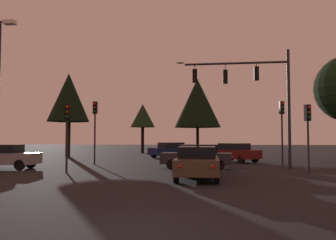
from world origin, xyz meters
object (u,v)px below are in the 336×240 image
(car_crossing_right, at_px, (197,156))
(tree_left_far, at_px, (69,98))
(traffic_light_corner_right, at_px, (308,124))
(traffic_light_median, at_px, (67,124))
(tree_center_horizon, at_px, (197,103))
(car_crossing_left, at_px, (3,156))
(car_far_lane, at_px, (170,150))
(car_parked_lot, at_px, (235,152))
(traffic_light_corner_left, at_px, (282,120))
(traffic_light_far_side, at_px, (95,120))
(car_nearside_lane, at_px, (197,162))
(tree_behind_sign, at_px, (143,116))
(traffic_signal_mast_arm, at_px, (252,87))

(car_crossing_right, height_order, tree_left_far, tree_left_far)
(traffic_light_corner_right, height_order, car_crossing_right, traffic_light_corner_right)
(traffic_light_median, xyz_separation_m, tree_center_horizon, (6.50, 21.69, 3.27))
(traffic_light_median, xyz_separation_m, car_crossing_left, (-4.81, 1.67, -1.93))
(traffic_light_median, height_order, car_far_lane, traffic_light_median)
(car_far_lane, bearing_deg, car_parked_lot, -43.52)
(traffic_light_corner_left, xyz_separation_m, traffic_light_far_side, (-13.39, -0.60, 0.05))
(traffic_light_far_side, height_order, car_nearside_lane, traffic_light_far_side)
(car_crossing_left, relative_size, car_parked_lot, 1.06)
(car_crossing_left, distance_m, car_crossing_right, 12.04)
(tree_behind_sign, xyz_separation_m, tree_center_horizon, (7.36, -5.02, 1.12))
(traffic_light_median, distance_m, car_parked_lot, 14.36)
(traffic_light_corner_right, bearing_deg, traffic_light_far_side, 160.31)
(traffic_light_corner_right, xyz_separation_m, tree_behind_sign, (-14.13, 25.55, 2.20))
(traffic_signal_mast_arm, distance_m, traffic_light_median, 11.76)
(traffic_signal_mast_arm, height_order, traffic_light_corner_right, traffic_signal_mast_arm)
(traffic_light_corner_left, bearing_deg, car_crossing_left, -164.36)
(traffic_light_median, relative_size, car_crossing_right, 0.85)
(traffic_light_median, bearing_deg, tree_behind_sign, 91.84)
(traffic_light_far_side, bearing_deg, car_nearside_lane, -47.65)
(traffic_light_corner_left, bearing_deg, traffic_light_far_side, -177.44)
(tree_left_far, distance_m, tree_center_horizon, 14.29)
(traffic_signal_mast_arm, xyz_separation_m, tree_behind_sign, (-11.53, 22.46, -0.37))
(traffic_signal_mast_arm, distance_m, car_crossing_left, 16.31)
(traffic_signal_mast_arm, relative_size, traffic_light_corner_left, 1.68)
(tree_center_horizon, bearing_deg, tree_left_far, -160.30)
(car_nearside_lane, bearing_deg, tree_behind_sign, 105.73)
(traffic_light_far_side, xyz_separation_m, car_far_lane, (4.43, 9.76, -2.45))
(car_crossing_left, relative_size, tree_left_far, 0.49)
(traffic_signal_mast_arm, bearing_deg, traffic_light_corner_right, -49.95)
(car_nearside_lane, bearing_deg, tree_center_horizon, 92.04)
(car_nearside_lane, distance_m, tree_center_horizon, 24.74)
(car_parked_lot, bearing_deg, car_nearside_lane, -101.51)
(traffic_signal_mast_arm, xyz_separation_m, traffic_light_corner_right, (2.60, -3.09, -2.57))
(car_crossing_right, height_order, car_parked_lot, same)
(traffic_light_far_side, relative_size, car_nearside_lane, 0.99)
(car_far_lane, relative_size, tree_behind_sign, 0.66)
(traffic_light_median, relative_size, car_parked_lot, 0.92)
(traffic_light_corner_left, distance_m, car_nearside_lane, 10.98)
(traffic_light_corner_right, distance_m, traffic_light_far_side, 14.55)
(traffic_light_far_side, relative_size, car_parked_lot, 1.11)
(traffic_light_far_side, xyz_separation_m, tree_left_far, (-6.53, 10.82, 2.98))
(traffic_signal_mast_arm, relative_size, tree_left_far, 0.86)
(car_nearside_lane, bearing_deg, traffic_light_far_side, 132.35)
(traffic_light_corner_left, bearing_deg, car_nearside_lane, -121.54)
(car_crossing_left, bearing_deg, traffic_light_far_side, 44.93)
(traffic_light_corner_left, height_order, traffic_light_median, traffic_light_corner_left)
(car_nearside_lane, xyz_separation_m, car_crossing_left, (-12.17, 4.16, -0.00))
(car_crossing_right, bearing_deg, tree_center_horizon, 91.95)
(tree_left_far, bearing_deg, car_nearside_lane, -53.52)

